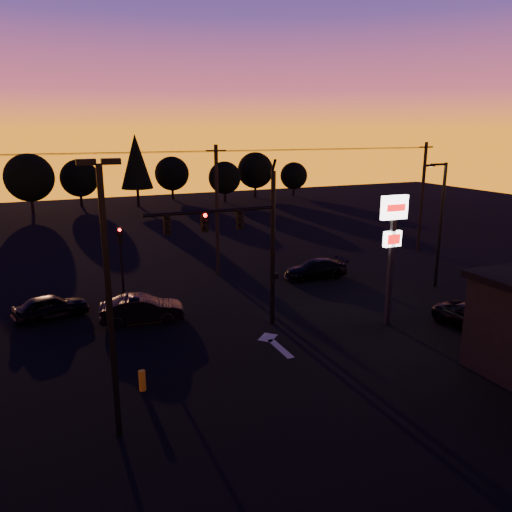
{
  "coord_description": "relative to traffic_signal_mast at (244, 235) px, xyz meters",
  "views": [
    {
      "loc": [
        -9.19,
        -18.31,
        9.95
      ],
      "look_at": [
        1.0,
        5.0,
        3.5
      ],
      "focal_mm": 35.0,
      "sensor_mm": 36.0,
      "label": 1
    }
  ],
  "objects": [
    {
      "name": "ground",
      "position": [
        0.1,
        -3.99,
        -4.94
      ],
      "size": [
        120.0,
        120.0,
        0.0
      ],
      "primitive_type": "plane",
      "color": "black",
      "rests_on": "ground"
    },
    {
      "name": "tree_4",
      "position": [
        3.1,
        45.01,
        0.99
      ],
      "size": [
        4.18,
        4.18,
        9.5
      ],
      "color": "black",
      "rests_on": "ground"
    },
    {
      "name": "lane_arrow",
      "position": [
        0.6,
        -2.33,
        -4.93
      ],
      "size": [
        1.2,
        3.1,
        0.01
      ],
      "color": "beige",
      "rests_on": "ground"
    },
    {
      "name": "bollard",
      "position": [
        -6.08,
        -4.28,
        -4.52
      ],
      "size": [
        0.28,
        0.28,
        0.83
      ],
      "primitive_type": "cylinder",
      "color": "#CB9010",
      "rests_on": "ground"
    },
    {
      "name": "tree_8",
      "position": [
        27.1,
        46.01,
        -1.82
      ],
      "size": [
        4.12,
        4.12,
        5.19
      ],
      "color": "black",
      "rests_on": "ground"
    },
    {
      "name": "car_left",
      "position": [
        -9.08,
        5.46,
        -4.27
      ],
      "size": [
        4.17,
        2.42,
        1.33
      ],
      "primitive_type": "imported",
      "rotation": [
        0.0,
        0.0,
        1.8
      ],
      "color": "black",
      "rests_on": "ground"
    },
    {
      "name": "tree_7",
      "position": [
        21.1,
        47.01,
        -0.88
      ],
      "size": [
        5.36,
        5.36,
        6.74
      ],
      "color": "black",
      "rests_on": "ground"
    },
    {
      "name": "tree_2",
      "position": [
        -9.9,
        44.01,
        -0.57
      ],
      "size": [
        5.77,
        5.78,
        7.26
      ],
      "color": "black",
      "rests_on": "ground"
    },
    {
      "name": "parking_lot_light",
      "position": [
        -7.4,
        -6.99,
        0.33
      ],
      "size": [
        1.25,
        0.3,
        9.14
      ],
      "color": "black",
      "rests_on": "ground"
    },
    {
      "name": "streetlight",
      "position": [
        14.01,
        1.51,
        -0.52
      ],
      "size": [
        1.55,
        0.35,
        8.0
      ],
      "color": "black",
      "rests_on": "ground"
    },
    {
      "name": "suv_parked",
      "position": [
        10.74,
        -5.07,
        -4.31
      ],
      "size": [
        2.57,
        4.7,
        1.25
      ],
      "primitive_type": "imported",
      "rotation": [
        0.0,
        0.0,
        0.11
      ],
      "color": "black",
      "rests_on": "ground"
    },
    {
      "name": "tree_3",
      "position": [
        -3.9,
        48.01,
        -1.19
      ],
      "size": [
        4.95,
        4.95,
        6.22
      ],
      "color": "black",
      "rests_on": "ground"
    },
    {
      "name": "car_right",
      "position": [
        7.91,
        6.34,
        -4.29
      ],
      "size": [
        4.54,
        2.08,
        1.29
      ],
      "primitive_type": "imported",
      "rotation": [
        0.0,
        0.0,
        -1.63
      ],
      "color": "black",
      "rests_on": "ground"
    },
    {
      "name": "pylon_sign",
      "position": [
        7.1,
        -2.49,
        -0.02
      ],
      "size": [
        1.5,
        0.28,
        6.8
      ],
      "color": "black",
      "rests_on": "ground"
    },
    {
      "name": "traffic_signal_mast",
      "position": [
        0.0,
        0.0,
        0.0
      ],
      "size": [
        6.79,
        0.52,
        8.58
      ],
      "color": "black",
      "rests_on": "ground"
    },
    {
      "name": "car_mid",
      "position": [
        -4.65,
        2.98,
        -4.22
      ],
      "size": [
        4.53,
        2.2,
        1.43
      ],
      "primitive_type": "imported",
      "rotation": [
        0.0,
        0.0,
        1.41
      ],
      "color": "black",
      "rests_on": "ground"
    },
    {
      "name": "tree_5",
      "position": [
        9.1,
        50.01,
        -1.19
      ],
      "size": [
        4.95,
        4.95,
        6.22
      ],
      "color": "black",
      "rests_on": "ground"
    },
    {
      "name": "power_wires",
      "position": [
        2.1,
        10.01,
        3.63
      ],
      "size": [
        36.0,
        1.22,
        0.07
      ],
      "color": "black",
      "rests_on": "ground"
    },
    {
      "name": "tree_6",
      "position": [
        15.1,
        44.01,
        -1.5
      ],
      "size": [
        4.54,
        4.54,
        5.71
      ],
      "color": "black",
      "rests_on": "ground"
    },
    {
      "name": "secondary_signal",
      "position": [
        -4.9,
        7.49,
        -2.07
      ],
      "size": [
        0.3,
        0.31,
        4.35
      ],
      "color": "black",
      "rests_on": "ground"
    },
    {
      "name": "utility_pole_2",
      "position": [
        20.1,
        10.01,
        -0.34
      ],
      "size": [
        1.4,
        0.26,
        9.0
      ],
      "color": "black",
      "rests_on": "ground"
    },
    {
      "name": "utility_pole_1",
      "position": [
        2.1,
        10.01,
        -0.34
      ],
      "size": [
        1.4,
        0.26,
        9.0
      ],
      "color": "black",
      "rests_on": "ground"
    }
  ]
}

